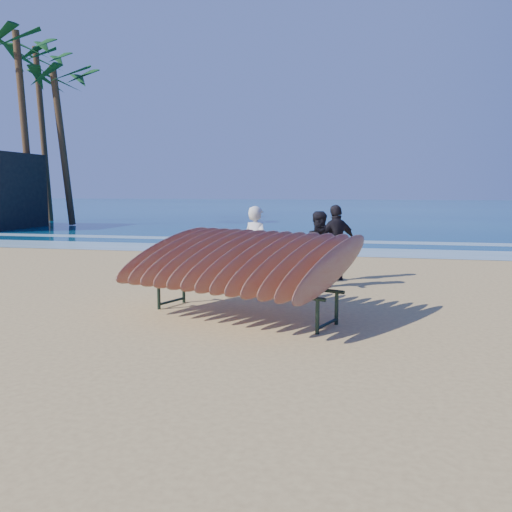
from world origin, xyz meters
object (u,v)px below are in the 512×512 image
(palm_right, at_px, (40,61))
(person_dark_b, at_px, (336,243))
(person_dark_a, at_px, (321,250))
(palm_left, at_px, (20,47))
(surfboard_rack, at_px, (242,260))
(palm_mid, at_px, (60,81))
(person_white, at_px, (256,246))

(palm_right, bearing_deg, person_dark_b, -43.49)
(person_dark_a, relative_size, palm_left, 0.15)
(surfboard_rack, xyz_separation_m, palm_mid, (-14.75, 18.73, 6.90))
(surfboard_rack, distance_m, palm_mid, 24.82)
(palm_left, bearing_deg, person_dark_a, -40.84)
(person_dark_b, height_order, palm_left, palm_left)
(palm_mid, xyz_separation_m, palm_right, (-3.61, 3.66, 1.98))
(person_white, height_order, palm_left, palm_left)
(person_white, xyz_separation_m, person_dark_b, (1.57, 1.15, 0.00))
(surfboard_rack, xyz_separation_m, person_dark_a, (0.97, 2.75, -0.12))
(person_dark_b, xyz_separation_m, palm_mid, (-15.94, 14.89, 6.97))
(palm_mid, relative_size, palm_right, 0.81)
(surfboard_rack, distance_m, palm_right, 30.29)
(surfboard_rack, height_order, person_dark_b, person_dark_b)
(surfboard_rack, bearing_deg, person_dark_b, 92.65)
(person_dark_b, distance_m, palm_mid, 22.90)
(person_dark_a, bearing_deg, palm_right, 96.99)
(surfboard_rack, height_order, palm_mid, palm_mid)
(person_dark_a, distance_m, palm_mid, 23.49)
(palm_mid, distance_m, palm_right, 5.51)
(palm_left, bearing_deg, palm_mid, 34.96)
(palm_mid, bearing_deg, person_dark_a, -45.49)
(palm_left, bearing_deg, person_dark_b, -38.32)
(person_white, bearing_deg, person_dark_a, -148.30)
(palm_left, bearing_deg, surfboard_rack, -47.32)
(surfboard_rack, relative_size, palm_mid, 0.44)
(surfboard_rack, bearing_deg, palm_left, 152.51)
(person_dark_a, relative_size, palm_mid, 0.18)
(palm_left, distance_m, palm_mid, 2.42)
(surfboard_rack, xyz_separation_m, palm_left, (-16.28, 17.66, 8.44))
(person_dark_a, distance_m, palm_left, 24.35)
(person_dark_a, bearing_deg, person_dark_b, 40.96)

